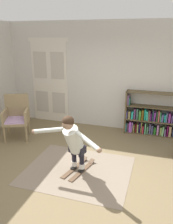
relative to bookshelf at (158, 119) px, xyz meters
The scene contains 8 objects.
ground_plane 2.80m from the bookshelf, 120.24° to the right, with size 7.20×7.20×0.00m, color brown.
back_wall 1.74m from the bookshelf, behind, with size 6.00×0.10×2.90m, color beige.
double_door 3.26m from the bookshelf, behind, with size 1.22×0.05×2.45m.
rug 2.68m from the bookshelf, 122.38° to the right, with size 2.02×1.67×0.01m, color gray.
bookshelf is the anchor object (origin of this frame).
wicker_chair 3.65m from the bookshelf, 160.21° to the right, with size 0.79×0.79×1.10m.
skis_pair 2.65m from the bookshelf, 122.59° to the right, with size 0.46×0.86×0.07m.
person_skier 2.81m from the bookshelf, 121.39° to the right, with size 1.45×0.77×1.15m.
Camera 1 is at (1.34, -3.54, 2.53)m, focal length 36.96 mm.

